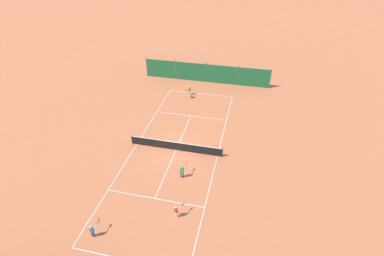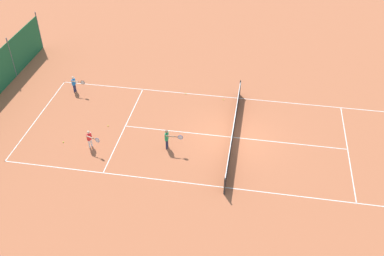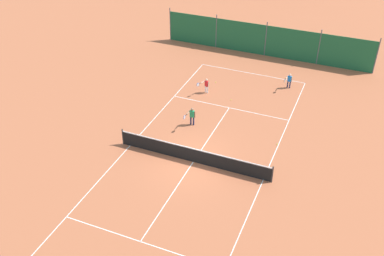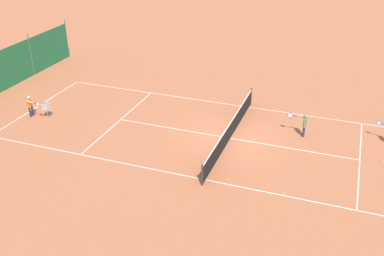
% 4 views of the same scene
% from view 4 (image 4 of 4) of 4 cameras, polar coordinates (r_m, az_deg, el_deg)
% --- Properties ---
extents(ground_plane, '(600.00, 600.00, 0.00)m').
position_cam_4_polar(ground_plane, '(23.41, 4.88, -1.30)').
color(ground_plane, '#B7603D').
extents(court_line_markings, '(8.25, 23.85, 0.01)m').
position_cam_4_polar(court_line_markings, '(23.40, 4.88, -1.29)').
color(court_line_markings, white).
rests_on(court_line_markings, ground).
extents(tennis_net, '(9.18, 0.08, 1.06)m').
position_cam_4_polar(tennis_net, '(23.17, 4.92, -0.21)').
color(tennis_net, '#2D2D2D').
rests_on(tennis_net, ground).
extents(player_near_service, '(0.43, 1.03, 1.25)m').
position_cam_4_polar(player_near_service, '(23.93, 14.01, 0.57)').
color(player_near_service, '#23284C').
rests_on(player_near_service, ground).
extents(player_far_service, '(0.50, 1.03, 1.27)m').
position_cam_4_polar(player_far_service, '(26.89, -19.82, 2.80)').
color(player_far_service, '#23284C').
rests_on(player_far_service, ground).
extents(tennis_ball_far_corner, '(0.07, 0.07, 0.07)m').
position_cam_4_polar(tennis_ball_far_corner, '(20.09, 4.63, -6.46)').
color(tennis_ball_far_corner, '#CCE033').
rests_on(tennis_ball_far_corner, ground).
extents(tennis_ball_by_net_right, '(0.07, 0.07, 0.07)m').
position_cam_4_polar(tennis_ball_by_net_right, '(23.11, 23.01, -3.90)').
color(tennis_ball_by_net_right, '#CCE033').
rests_on(tennis_ball_by_net_right, ground).
extents(tennis_ball_alley_right, '(0.07, 0.07, 0.07)m').
position_cam_4_polar(tennis_ball_alley_right, '(19.48, 11.62, -8.21)').
color(tennis_ball_alley_right, '#CCE033').
rests_on(tennis_ball_alley_right, ground).
extents(ball_hopper, '(0.36, 0.36, 0.89)m').
position_cam_4_polar(ball_hopper, '(26.50, -18.02, 2.53)').
color(ball_hopper, '#B7B7BC').
rests_on(ball_hopper, ground).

